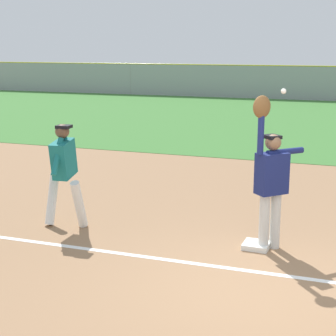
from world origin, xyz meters
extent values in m
plane|color=#936D4C|center=(0.00, 0.00, 0.00)|extent=(75.53, 75.53, 0.00)
cube|color=#3D7533|center=(0.00, 15.98, 0.01)|extent=(49.10, 16.69, 0.01)
cube|color=white|center=(-0.32, 1.43, 0.04)|extent=(0.39, 0.39, 0.08)
cylinder|color=silver|center=(-0.08, 1.54, 0.42)|extent=(0.21, 0.21, 0.85)
cylinder|color=silver|center=(-0.22, 1.39, 0.42)|extent=(0.21, 0.21, 0.85)
cube|color=navy|center=(-0.15, 1.46, 1.15)|extent=(0.49, 0.50, 0.60)
sphere|color=#8C6647|center=(-0.15, 1.46, 1.60)|extent=(0.33, 0.33, 0.23)
cube|color=black|center=(-0.17, 1.49, 1.68)|extent=(0.30, 0.30, 0.05)
cylinder|color=navy|center=(-0.30, 1.31, 1.76)|extent=(0.13, 0.13, 0.62)
cylinder|color=navy|center=(0.01, 1.62, 1.45)|extent=(0.50, 0.51, 0.09)
ellipsoid|color=brown|center=(-0.30, 1.31, 2.12)|extent=(0.30, 0.30, 0.32)
cylinder|color=white|center=(-3.21, 1.30, 0.42)|extent=(0.19, 0.44, 0.85)
cylinder|color=white|center=(-3.78, 1.41, 0.42)|extent=(0.19, 0.44, 0.85)
cube|color=#197272|center=(-3.50, 1.35, 1.15)|extent=(0.30, 0.55, 0.66)
sphere|color=brown|center=(-3.50, 1.35, 1.60)|extent=(0.25, 0.25, 0.23)
cube|color=black|center=(-3.47, 1.35, 1.68)|extent=(0.24, 0.22, 0.05)
cylinder|color=#197272|center=(-3.52, 1.57, 1.23)|extent=(0.12, 0.41, 0.58)
cylinder|color=#197272|center=(-3.48, 1.13, 1.23)|extent=(0.12, 0.41, 0.58)
sphere|color=white|center=(-0.01, 1.28, 2.35)|extent=(0.07, 0.07, 0.07)
cylinder|color=gray|center=(-12.27, 24.32, 0.91)|extent=(0.08, 0.08, 1.82)
cube|color=black|center=(-8.71, 28.25, 0.57)|extent=(4.55, 2.29, 0.55)
cube|color=#2D333D|center=(-8.71, 28.25, 1.05)|extent=(2.35, 1.94, 0.40)
cylinder|color=black|center=(-7.18, 29.07, 0.30)|extent=(0.62, 0.27, 0.60)
cylinder|color=black|center=(-7.35, 27.18, 0.30)|extent=(0.62, 0.27, 0.60)
cylinder|color=black|center=(-10.07, 29.33, 0.30)|extent=(0.62, 0.27, 0.60)
cylinder|color=black|center=(-10.24, 27.44, 0.30)|extent=(0.62, 0.27, 0.60)
cube|color=tan|center=(-2.87, 28.10, 0.57)|extent=(4.41, 1.92, 0.55)
cube|color=#2D333D|center=(-2.87, 28.10, 1.05)|extent=(2.21, 1.76, 0.40)
cylinder|color=black|center=(-1.42, 29.04, 0.30)|extent=(0.60, 0.22, 0.60)
cylinder|color=black|center=(-1.43, 27.14, 0.30)|extent=(0.60, 0.22, 0.60)
cylinder|color=black|center=(-4.32, 29.06, 0.30)|extent=(0.60, 0.22, 0.60)
cylinder|color=black|center=(-4.33, 27.16, 0.30)|extent=(0.60, 0.22, 0.60)
camera|label=1|loc=(0.98, -6.16, 2.96)|focal=57.81mm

